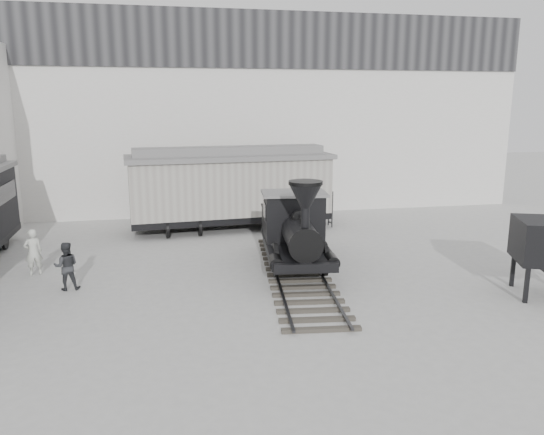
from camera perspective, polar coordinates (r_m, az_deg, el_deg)
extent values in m
plane|color=#9E9E9B|center=(16.92, 1.52, -9.23)|extent=(90.00, 90.00, 0.00)
cube|color=silver|center=(30.56, -4.73, 10.91)|extent=(34.00, 2.40, 11.00)
cube|color=#232326|center=(29.50, -4.58, 18.65)|extent=(34.00, 0.12, 3.00)
cube|color=#3B3731|center=(19.48, 2.77, -6.02)|extent=(3.32, 10.46, 0.18)
cube|color=#2D2D30|center=(19.38, 0.40, -5.94)|extent=(1.18, 10.24, 0.07)
cube|color=#2D2D30|center=(19.59, 5.12, -5.79)|extent=(1.18, 10.24, 0.07)
cylinder|color=black|center=(18.64, 0.36, -4.59)|extent=(0.26, 1.24, 1.23)
cylinder|color=black|center=(18.88, 5.65, -4.43)|extent=(0.26, 1.24, 1.23)
cylinder|color=black|center=(20.03, -0.03, -3.39)|extent=(0.26, 1.24, 1.23)
cylinder|color=black|center=(20.26, 4.89, -3.26)|extent=(0.26, 1.24, 1.23)
cube|color=black|center=(19.40, 2.73, -3.52)|extent=(2.65, 4.24, 0.31)
cylinder|color=black|center=(18.46, 3.08, -2.04)|extent=(1.39, 2.68, 1.12)
cylinder|color=black|center=(17.30, 3.58, -0.05)|extent=(0.32, 0.32, 0.67)
cone|color=black|center=(17.16, 3.62, 2.32)|extent=(1.18, 1.18, 0.78)
sphere|color=black|center=(18.77, 2.91, -0.11)|extent=(0.58, 0.58, 0.58)
cube|color=black|center=(20.12, 2.37, 0.06)|extent=(2.33, 1.73, 1.73)
cube|color=slate|center=(19.95, 2.39, 2.62)|extent=(2.57, 1.98, 0.09)
cube|color=black|center=(22.20, 1.68, -0.41)|extent=(2.24, 2.44, 1.01)
cylinder|color=black|center=(26.26, -9.75, -0.61)|extent=(2.22, 1.03, 0.86)
cylinder|color=black|center=(27.19, 0.68, 0.01)|extent=(2.22, 1.03, 0.86)
cube|color=black|center=(26.57, -4.45, 0.16)|extent=(9.88, 3.44, 0.32)
cube|color=gray|center=(26.29, -4.50, 3.38)|extent=(9.89, 3.55, 2.69)
cube|color=slate|center=(26.11, -4.56, 6.53)|extent=(10.24, 3.90, 0.22)
cube|color=slate|center=(26.08, -4.57, 7.19)|extent=(9.34, 2.01, 0.39)
imported|color=silver|center=(21.23, -24.29, -3.41)|extent=(0.74, 0.63, 1.72)
imported|color=#2E2F32|center=(19.14, -21.25, -4.90)|extent=(0.85, 0.68, 1.65)
cube|color=black|center=(18.59, 25.71, -6.58)|extent=(0.16, 0.16, 1.16)
cube|color=black|center=(20.04, 24.48, -5.15)|extent=(0.16, 0.16, 1.16)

